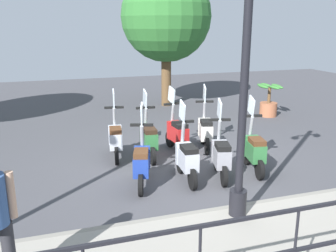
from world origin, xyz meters
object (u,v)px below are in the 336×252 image
(scooter_near_0, at_px, (254,150))
(scooter_far_0, at_px, (205,130))
(lamp_post_near, at_px, (244,92))
(scooter_near_3, at_px, (142,162))
(scooter_near_1, at_px, (221,155))
(scooter_far_2, at_px, (149,138))
(tree_distant, at_px, (166,17))
(potted_palm, at_px, (269,103))
(scooter_near_2, at_px, (187,158))
(scooter_far_3, at_px, (115,138))
(scooter_far_1, at_px, (177,133))

(scooter_near_0, relative_size, scooter_far_0, 1.00)
(scooter_far_0, bearing_deg, scooter_near_0, -150.82)
(lamp_post_near, bearing_deg, scooter_near_3, 31.14)
(scooter_near_1, distance_m, scooter_far_2, 1.85)
(tree_distant, bearing_deg, scooter_near_0, 177.98)
(potted_palm, bearing_deg, scooter_near_1, 138.22)
(tree_distant, relative_size, scooter_near_3, 3.13)
(scooter_far_0, bearing_deg, tree_distant, 9.41)
(scooter_near_2, xyz_separation_m, scooter_far_3, (1.69, 1.08, 0.00))
(tree_distant, distance_m, scooter_far_0, 5.80)
(scooter_near_0, distance_m, scooter_near_1, 0.79)
(scooter_far_0, height_order, scooter_far_2, same)
(tree_distant, distance_m, scooter_far_1, 5.94)
(tree_distant, distance_m, scooter_near_0, 7.26)
(potted_palm, relative_size, scooter_near_1, 0.69)
(lamp_post_near, height_order, scooter_near_2, lamp_post_near)
(lamp_post_near, bearing_deg, scooter_far_3, 20.34)
(potted_palm, xyz_separation_m, scooter_far_2, (-2.69, 4.82, 0.04))
(tree_distant, bearing_deg, potted_palm, -134.08)
(scooter_near_1, bearing_deg, tree_distant, 6.66)
(scooter_near_0, bearing_deg, scooter_near_1, 108.09)
(potted_palm, relative_size, scooter_far_1, 0.69)
(scooter_far_1, bearing_deg, tree_distant, -20.04)
(tree_distant, height_order, potted_palm, tree_distant)
(lamp_post_near, height_order, potted_palm, lamp_post_near)
(scooter_near_2, xyz_separation_m, scooter_far_2, (1.44, 0.38, 0.00))
(lamp_post_near, bearing_deg, scooter_near_1, -17.06)
(scooter_near_2, bearing_deg, scooter_far_2, 18.55)
(potted_palm, bearing_deg, scooter_far_3, 113.81)
(tree_distant, bearing_deg, scooter_near_1, 171.44)
(scooter_far_0, relative_size, scooter_far_2, 1.00)
(scooter_far_0, height_order, scooter_far_3, same)
(scooter_far_1, relative_size, scooter_far_2, 1.00)
(scooter_near_2, distance_m, scooter_far_1, 1.69)
(potted_palm, relative_size, scooter_far_2, 0.69)
(potted_palm, height_order, scooter_near_0, scooter_near_0)
(tree_distant, bearing_deg, scooter_far_1, 165.23)
(scooter_far_1, relative_size, scooter_far_3, 1.00)
(scooter_far_2, distance_m, scooter_far_3, 0.75)
(scooter_far_1, distance_m, scooter_far_2, 0.79)
(lamp_post_near, bearing_deg, potted_palm, -35.97)
(scooter_near_0, bearing_deg, scooter_near_2, 102.87)
(scooter_far_3, bearing_deg, scooter_far_0, -82.40)
(potted_palm, relative_size, scooter_far_0, 0.69)
(scooter_near_0, bearing_deg, scooter_far_1, 46.30)
(scooter_near_1, bearing_deg, scooter_far_0, 1.86)
(potted_palm, bearing_deg, lamp_post_near, 144.03)
(scooter_near_2, height_order, scooter_far_3, same)
(scooter_near_3, bearing_deg, potted_palm, -35.46)
(lamp_post_near, xyz_separation_m, scooter_far_3, (3.43, 1.27, -1.57))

